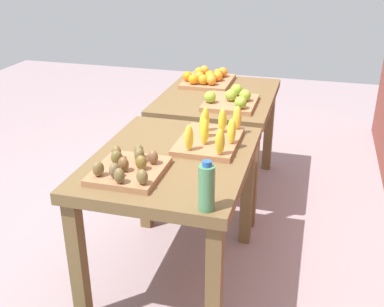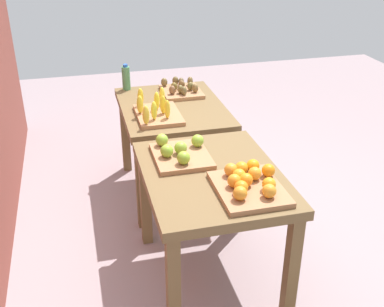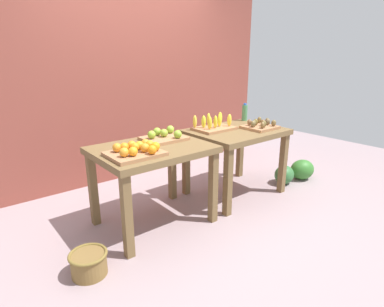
% 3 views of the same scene
% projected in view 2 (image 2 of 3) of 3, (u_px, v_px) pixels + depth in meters
% --- Properties ---
extents(ground_plane, '(8.00, 8.00, 0.00)m').
position_uv_depth(ground_plane, '(189.00, 226.00, 3.67)').
color(ground_plane, gray).
extents(display_table_left, '(1.04, 0.80, 0.77)m').
position_uv_depth(display_table_left, '(212.00, 189.00, 2.89)').
color(display_table_left, brown).
rests_on(display_table_left, ground_plane).
extents(display_table_right, '(1.04, 0.80, 0.77)m').
position_uv_depth(display_table_right, '(172.00, 119.00, 3.85)').
color(display_table_right, brown).
rests_on(display_table_right, ground_plane).
extents(orange_bin, '(0.44, 0.38, 0.11)m').
position_uv_depth(orange_bin, '(249.00, 183.00, 2.64)').
color(orange_bin, '#A5724B').
rests_on(orange_bin, display_table_left).
extents(apple_bin, '(0.40, 0.35, 0.11)m').
position_uv_depth(apple_bin, '(180.00, 153.00, 2.98)').
color(apple_bin, '#A5724B').
rests_on(apple_bin, display_table_left).
extents(banana_crate, '(0.44, 0.32, 0.17)m').
position_uv_depth(banana_crate, '(157.00, 111.00, 3.57)').
color(banana_crate, '#A5724B').
rests_on(banana_crate, display_table_right).
extents(kiwi_bin, '(0.37, 0.32, 0.10)m').
position_uv_depth(kiwi_bin, '(181.00, 89.00, 4.03)').
color(kiwi_bin, '#A5724B').
rests_on(kiwi_bin, display_table_right).
extents(water_bottle, '(0.07, 0.07, 0.22)m').
position_uv_depth(water_bottle, '(126.00, 78.00, 4.09)').
color(water_bottle, '#4C8C59').
rests_on(water_bottle, display_table_right).
extents(watermelon_pile, '(0.67, 0.38, 0.26)m').
position_uv_depth(watermelon_pile, '(178.00, 132.00, 4.92)').
color(watermelon_pile, '#34732A').
rests_on(watermelon_pile, ground_plane).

